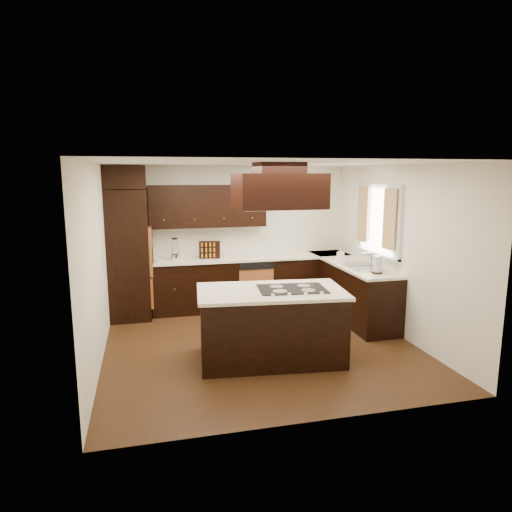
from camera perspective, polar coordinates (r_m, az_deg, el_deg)
name	(u,v)px	position (r m, az deg, el deg)	size (l,w,h in m)	color
floor	(259,345)	(6.54, 0.41, -11.02)	(4.20, 4.20, 0.02)	#4F2F16
ceiling	(259,162)	(6.09, 0.44, 11.63)	(4.20, 4.20, 0.02)	white
wall_back	(231,236)	(8.23, -3.19, 2.49)	(4.20, 0.02, 2.50)	white
wall_front	(316,297)	(4.23, 7.48, -5.14)	(4.20, 0.02, 2.50)	white
wall_left	(96,264)	(6.04, -19.36, -0.96)	(0.02, 4.20, 2.50)	white
wall_right	(399,251)	(7.01, 17.39, 0.65)	(0.02, 4.20, 2.50)	white
oven_column	(129,255)	(7.73, -15.65, 0.18)	(0.65, 0.75, 2.12)	black
wall_oven_face	(150,250)	(7.71, -13.07, 0.73)	(0.05, 0.62, 0.78)	#B2632F
base_cabinets_back	(236,284)	(8.09, -2.48, -3.48)	(2.93, 0.60, 0.88)	black
base_cabinets_right	(350,290)	(7.81, 11.71, -4.21)	(0.60, 2.40, 0.88)	black
countertop_back	(236,258)	(7.98, -2.48, -0.30)	(2.93, 0.63, 0.04)	white
countertop_right	(351,263)	(7.70, 11.73, -0.90)	(0.63, 2.40, 0.04)	white
upper_cabinets	(208,206)	(7.93, -6.06, 6.22)	(2.00, 0.34, 0.72)	black
dishwasher_front	(256,289)	(7.88, 0.04, -4.17)	(0.60, 0.05, 0.72)	#B2632F
window_frame	(379,220)	(7.41, 15.10, 4.39)	(0.06, 1.32, 1.12)	silver
window_pane	(380,220)	(7.42, 15.29, 4.39)	(0.00, 1.20, 1.00)	white
curtain_left	(389,219)	(7.01, 16.34, 4.42)	(0.02, 0.34, 0.90)	beige
curtain_right	(363,214)	(7.75, 13.24, 5.09)	(0.02, 0.34, 0.90)	beige
sink_rim	(361,266)	(7.39, 13.00, -1.23)	(0.52, 0.84, 0.01)	silver
island	(271,326)	(5.90, 1.87, -8.78)	(1.78, 0.97, 0.88)	black
island_top	(271,291)	(5.77, 1.90, -4.46)	(1.85, 1.04, 0.04)	white
cooktop	(292,289)	(5.81, 4.53, -4.10)	(0.84, 0.56, 0.01)	black
range_hood	(279,191)	(5.59, 2.84, 8.15)	(1.05, 0.72, 0.42)	black
hood_duct	(279,168)	(5.59, 2.86, 10.97)	(0.55, 0.50, 0.13)	black
blender_base	(175,257)	(7.82, -10.04, -0.15)	(0.15, 0.15, 0.10)	silver
blender_pitcher	(175,247)	(7.79, -10.09, 1.15)	(0.13, 0.13, 0.26)	silver
spice_rack	(210,250)	(7.89, -5.81, 0.78)	(0.36, 0.09, 0.30)	black
mixing_bowl	(154,259)	(7.80, -12.67, -0.39)	(0.28, 0.28, 0.07)	silver
soap_bottle	(341,254)	(7.86, 10.53, 0.27)	(0.09, 0.09, 0.20)	silver
paper_towel	(377,265)	(6.90, 14.92, -1.05)	(0.12, 0.12, 0.26)	silver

